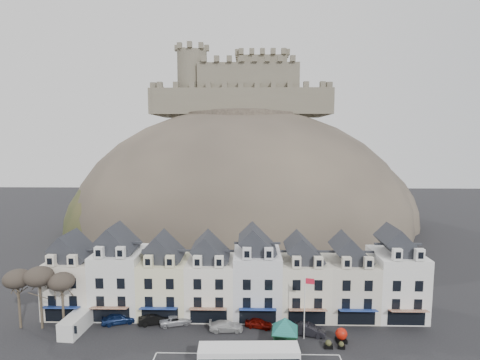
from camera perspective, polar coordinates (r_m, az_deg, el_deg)
name	(u,v)px	position (r m, az deg, el deg)	size (l,w,h in m)	color
townhouse_terrace	(235,277)	(57.12, -0.76, -14.60)	(54.40, 9.35, 11.80)	silver
castle_hill	(245,226)	(109.29, 0.81, -7.02)	(100.00, 76.00, 68.00)	#38312B
castle	(243,88)	(114.03, 0.49, 13.84)	(50.20, 22.20, 22.00)	#655E4D
tree_left_far	(17,279)	(60.06, -30.81, -12.86)	(3.61, 3.61, 8.24)	#3E3527
tree_left_mid	(39,277)	(58.45, -28.28, -12.89)	(3.78, 3.78, 8.64)	#3E3527
tree_left_near	(62,282)	(57.31, -25.55, -13.86)	(3.43, 3.43, 7.84)	#3E3527
bus	(249,359)	(45.58, 1.33, -25.56)	(11.15, 2.94, 3.13)	#262628
bus_shelter	(285,324)	(49.44, 6.87, -21.02)	(6.23, 6.23, 3.98)	black
red_buoy	(341,335)	(52.99, 15.18, -21.83)	(1.49, 1.49, 1.84)	black
flagpole	(305,303)	(51.03, 9.93, -18.01)	(1.19, 0.35, 8.40)	silver
white_van	(76,324)	(57.69, -23.77, -19.43)	(2.68, 5.30, 2.34)	silver
planter_west	(328,344)	(51.53, 13.32, -23.19)	(1.11, 0.75, 1.07)	black
planter_east	(341,345)	(51.87, 15.18, -23.14)	(0.96, 0.63, 0.90)	black
car_navy	(119,318)	(58.20, -18.00, -19.38)	(1.83, 4.56, 1.55)	#0E1E49
car_black	(155,319)	(56.83, -12.80, -19.91)	(1.59, 4.56, 1.50)	black
car_silver	(176,320)	(56.29, -9.73, -20.24)	(2.10, 4.47, 1.26)	#B3B5BC
car_white	(226,326)	(54.00, -2.14, -21.34)	(1.85, 4.56, 1.32)	#BDBDBD
car_maroon	(259,323)	(54.79, 2.85, -20.96)	(1.47, 3.66, 1.25)	#5E0A05
car_charcoal	(308,330)	(53.72, 10.35, -21.51)	(1.58, 4.52, 1.49)	black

